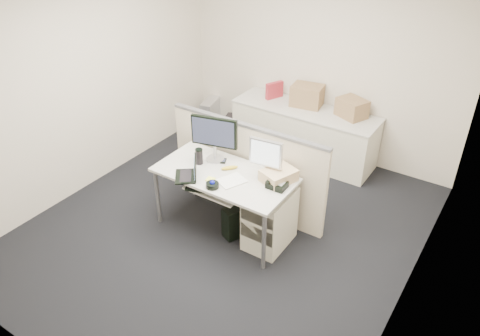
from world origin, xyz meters
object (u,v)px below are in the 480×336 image
Objects in this scene: laptop at (185,168)px; desk_phone at (277,185)px; monitor_main at (214,139)px; desk at (224,179)px.

laptop reaches higher than desk_phone.
monitor_main is 2.70× the size of desk_phone.
desk_phone is (0.90, 0.36, -0.08)m from laptop.
desk is 0.61m from desk_phone.
monitor_main reaches higher than desk.
desk_phone is at bearing 7.59° from desk.
laptop is 1.48× the size of desk_phone.
desk is 5.24× the size of laptop.
monitor_main is 0.49m from laptop.
desk is 2.87× the size of monitor_main.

